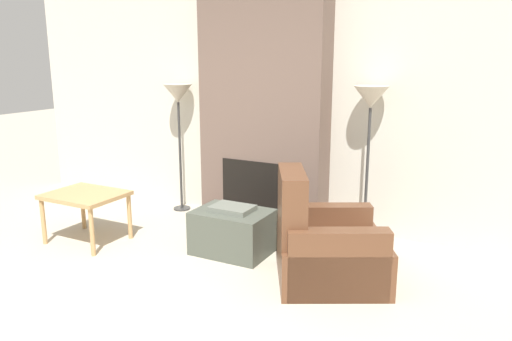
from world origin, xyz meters
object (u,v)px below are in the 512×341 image
(armchair, at_px, (322,249))
(ottoman, at_px, (233,231))
(floor_lamp_left, at_px, (178,99))
(side_table, at_px, (85,199))
(floor_lamp_right, at_px, (371,105))

(armchair, bearing_deg, ottoman, 51.15)
(ottoman, relative_size, armchair, 0.62)
(armchair, bearing_deg, floor_lamp_left, 36.03)
(side_table, relative_size, floor_lamp_left, 0.49)
(ottoman, height_order, side_table, side_table)
(ottoman, height_order, armchair, armchair)
(armchair, distance_m, side_table, 2.47)
(armchair, bearing_deg, floor_lamp_right, -30.77)
(ottoman, xyz_separation_m, armchair, (0.98, -0.19, 0.07))
(armchair, xyz_separation_m, floor_lamp_right, (0.05, 1.10, 1.11))
(side_table, bearing_deg, armchair, 5.50)
(ottoman, xyz_separation_m, floor_lamp_left, (-1.26, 0.91, 1.13))
(floor_lamp_left, bearing_deg, side_table, -98.99)
(floor_lamp_left, bearing_deg, armchair, -26.07)
(ottoman, relative_size, side_table, 0.96)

